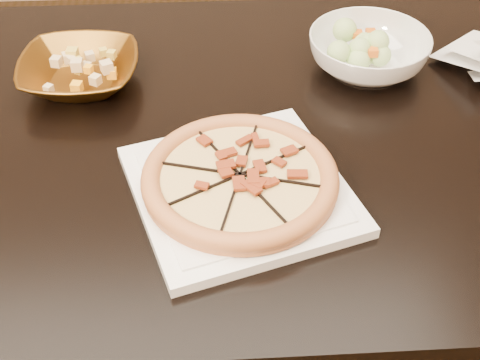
{
  "coord_description": "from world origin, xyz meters",
  "views": [
    {
      "loc": [
        0.16,
        -0.87,
        1.44
      ],
      "look_at": [
        0.2,
        -0.14,
        0.78
      ],
      "focal_mm": 50.0,
      "sensor_mm": 36.0,
      "label": 1
    }
  ],
  "objects_px": {
    "dining_table": "(187,173)",
    "pizza": "(240,178)",
    "plate": "(240,190)",
    "salad_bowl": "(368,52)",
    "bronze_bowl": "(80,72)"
  },
  "relations": [
    {
      "from": "dining_table",
      "to": "pizza",
      "type": "xyz_separation_m",
      "value": [
        0.09,
        -0.17,
        0.13
      ]
    },
    {
      "from": "plate",
      "to": "salad_bowl",
      "type": "bearing_deg",
      "value": 52.44
    },
    {
      "from": "dining_table",
      "to": "salad_bowl",
      "type": "relative_size",
      "value": 6.3
    },
    {
      "from": "plate",
      "to": "bronze_bowl",
      "type": "distance_m",
      "value": 0.42
    },
    {
      "from": "pizza",
      "to": "bronze_bowl",
      "type": "relative_size",
      "value": 1.36
    },
    {
      "from": "dining_table",
      "to": "salad_bowl",
      "type": "xyz_separation_m",
      "value": [
        0.34,
        0.17,
        0.14
      ]
    },
    {
      "from": "salad_bowl",
      "to": "plate",
      "type": "bearing_deg",
      "value": -127.56
    },
    {
      "from": "pizza",
      "to": "salad_bowl",
      "type": "height_order",
      "value": "salad_bowl"
    },
    {
      "from": "plate",
      "to": "salad_bowl",
      "type": "height_order",
      "value": "salad_bowl"
    },
    {
      "from": "plate",
      "to": "pizza",
      "type": "height_order",
      "value": "pizza"
    },
    {
      "from": "bronze_bowl",
      "to": "salad_bowl",
      "type": "height_order",
      "value": "salad_bowl"
    },
    {
      "from": "pizza",
      "to": "plate",
      "type": "bearing_deg",
      "value": -23.46
    },
    {
      "from": "plate",
      "to": "salad_bowl",
      "type": "relative_size",
      "value": 1.7
    },
    {
      "from": "plate",
      "to": "dining_table",
      "type": "bearing_deg",
      "value": 117.03
    },
    {
      "from": "bronze_bowl",
      "to": "salad_bowl",
      "type": "relative_size",
      "value": 0.96
    }
  ]
}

